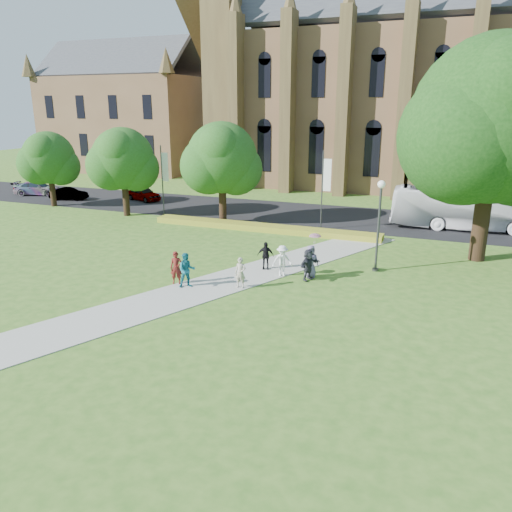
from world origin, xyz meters
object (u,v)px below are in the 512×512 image
at_px(car_2, 38,188).
at_px(pedestrian_0, 176,268).
at_px(large_tree, 495,120).
at_px(streetlamp, 379,215).
at_px(car_0, 143,194).
at_px(car_1, 69,194).
at_px(tour_coach, 470,208).

relative_size(car_2, pedestrian_0, 2.74).
bearing_deg(large_tree, streetlamp, -140.71).
bearing_deg(streetlamp, car_2, 161.37).
bearing_deg(car_0, pedestrian_0, -122.51).
bearing_deg(pedestrian_0, car_2, 124.33).
distance_m(streetlamp, large_tree, 8.73).
relative_size(streetlamp, car_1, 1.42).
bearing_deg(car_1, car_0, -86.77).
xyz_separation_m(tour_coach, car_1, (-37.45, -1.28, -1.02)).
relative_size(tour_coach, pedestrian_0, 6.59).
distance_m(large_tree, car_0, 33.00).
xyz_separation_m(streetlamp, car_1, (-32.38, 11.56, -2.67)).
bearing_deg(pedestrian_0, car_0, 105.93).
height_order(tour_coach, car_0, tour_coach).
xyz_separation_m(car_2, pedestrian_0, (27.95, -18.86, 0.20)).
xyz_separation_m(car_0, car_2, (-12.35, -1.40, 0.01)).
height_order(streetlamp, large_tree, large_tree).
xyz_separation_m(streetlamp, tour_coach, (5.06, 12.84, -1.65)).
height_order(car_0, pedestrian_0, pedestrian_0).
distance_m(car_0, pedestrian_0, 25.57).
height_order(tour_coach, car_1, tour_coach).
height_order(large_tree, pedestrian_0, large_tree).
xyz_separation_m(large_tree, tour_coach, (-0.44, 8.34, -6.72)).
relative_size(car_0, pedestrian_0, 2.31).
bearing_deg(streetlamp, pedestrian_0, -146.96).
height_order(car_2, pedestrian_0, pedestrian_0).
bearing_deg(streetlamp, large_tree, 39.29).
bearing_deg(car_1, tour_coach, -103.76).
relative_size(large_tree, car_1, 3.57).
height_order(streetlamp, car_1, streetlamp).
bearing_deg(streetlamp, car_1, 160.36).
distance_m(streetlamp, tour_coach, 13.90).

